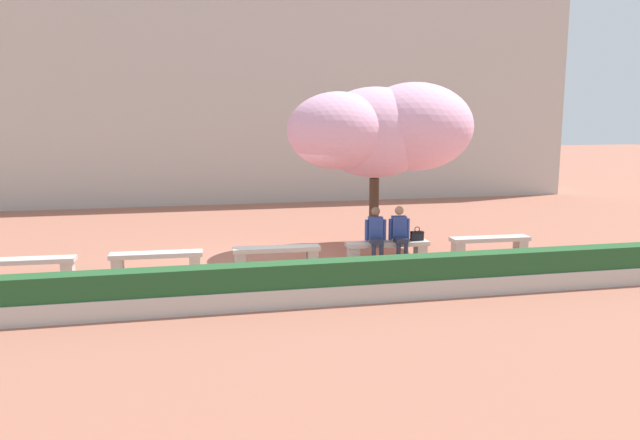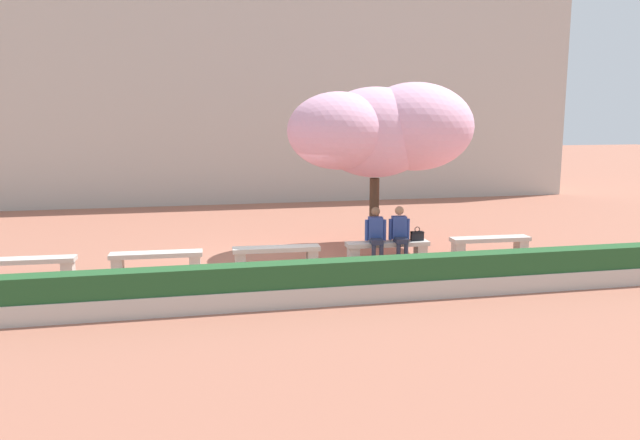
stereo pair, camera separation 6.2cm
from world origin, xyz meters
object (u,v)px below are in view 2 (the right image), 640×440
object	(u,v)px
stone_bench_near_west	(156,258)
cherry_tree_main	(382,130)
stone_bench_east_end	(490,243)
handbag	(417,235)
person_seated_right	(400,231)
stone_bench_west_end	(26,265)
person_seated_left	(376,232)
stone_bench_center	(276,253)
stone_bench_near_east	(387,247)

from	to	relation	value
stone_bench_near_west	cherry_tree_main	bearing A→B (deg)	14.29
stone_bench_east_end	handbag	size ratio (longest dim) A/B	5.94
stone_bench_near_west	handbag	xyz separation A→B (m)	(6.08, -0.01, 0.27)
stone_bench_east_end	person_seated_right	world-z (taller)	person_seated_right
handbag	person_seated_right	bearing A→B (deg)	-174.27
stone_bench_west_end	person_seated_left	world-z (taller)	person_seated_left
stone_bench_near_west	person_seated_right	world-z (taller)	person_seated_right
stone_bench_center	person_seated_right	size ratio (longest dim) A/B	1.56
handbag	cherry_tree_main	distance (m)	2.90
stone_bench_east_end	cherry_tree_main	bearing A→B (deg)	149.20
person_seated_left	handbag	bearing A→B (deg)	2.49
stone_bench_near_west	handbag	distance (m)	6.09
stone_bench_east_end	stone_bench_center	bearing A→B (deg)	180.00
stone_bench_east_end	cherry_tree_main	distance (m)	3.91
stone_bench_near_west	stone_bench_near_east	size ratio (longest dim) A/B	1.00
person_seated_left	cherry_tree_main	bearing A→B (deg)	68.67
person_seated_left	person_seated_right	bearing A→B (deg)	-0.04
stone_bench_near_east	person_seated_right	distance (m)	0.49
stone_bench_center	handbag	bearing A→B (deg)	-0.12
stone_bench_center	handbag	distance (m)	3.43
stone_bench_west_end	handbag	bearing A→B (deg)	-0.05
stone_bench_near_west	stone_bench_near_east	world-z (taller)	same
cherry_tree_main	handbag	bearing A→B (deg)	-71.80
stone_bench_near_west	handbag	world-z (taller)	handbag
stone_bench_near_west	stone_bench_near_east	xyz separation A→B (m)	(5.34, 0.00, 0.00)
stone_bench_west_end	stone_bench_near_east	size ratio (longest dim) A/B	1.00
stone_bench_near_west	cherry_tree_main	xyz separation A→B (m)	(5.61, 1.43, 2.74)
stone_bench_near_west	handbag	bearing A→B (deg)	-0.07
stone_bench_west_end	stone_bench_near_west	bearing A→B (deg)	0.00
stone_bench_east_end	handbag	xyz separation A→B (m)	(-1.93, -0.01, 0.27)
stone_bench_east_end	stone_bench_near_east	bearing A→B (deg)	180.00
stone_bench_west_end	person_seated_left	bearing A→B (deg)	-0.39
stone_bench_near_west	stone_bench_west_end	bearing A→B (deg)	180.00
person_seated_left	person_seated_right	world-z (taller)	same
stone_bench_west_end	stone_bench_center	world-z (taller)	same
handbag	person_seated_left	bearing A→B (deg)	-177.51
person_seated_right	handbag	distance (m)	0.48
stone_bench_near_east	cherry_tree_main	world-z (taller)	cherry_tree_main
stone_bench_west_end	stone_bench_near_east	world-z (taller)	same
stone_bench_west_end	person_seated_right	bearing A→B (deg)	-0.37
stone_bench_center	stone_bench_east_end	world-z (taller)	same
stone_bench_near_east	person_seated_left	size ratio (longest dim) A/B	1.56
stone_bench_west_end	person_seated_right	xyz separation A→B (m)	(8.30, -0.05, 0.39)
stone_bench_west_end	stone_bench_east_end	xyz separation A→B (m)	(10.68, 0.00, 0.00)
person_seated_left	stone_bench_center	bearing A→B (deg)	178.73
person_seated_right	cherry_tree_main	distance (m)	2.78
stone_bench_near_east	cherry_tree_main	xyz separation A→B (m)	(0.27, 1.43, 2.74)
stone_bench_near_west	stone_bench_center	xyz separation A→B (m)	(2.67, 0.00, 0.00)
person_seated_left	cherry_tree_main	size ratio (longest dim) A/B	0.27
stone_bench_center	person_seated_left	size ratio (longest dim) A/B	1.56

